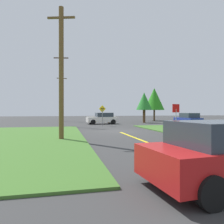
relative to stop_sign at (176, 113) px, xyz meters
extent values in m
plane|color=#363636|center=(-4.59, 2.33, -1.73)|extent=(120.00, 120.00, 0.00)
cube|color=yellow|center=(-4.59, -5.67, -1.72)|extent=(0.20, 14.00, 0.01)
cylinder|color=#9EA0A8|center=(0.00, 0.00, -0.71)|extent=(0.07, 0.07, 2.04)
cube|color=red|center=(0.00, 0.00, 0.38)|extent=(0.72, 0.14, 0.72)
cube|color=navy|center=(6.03, 7.70, -1.09)|extent=(1.84, 4.15, 0.76)
cube|color=#2D3842|center=(6.02, 7.34, -0.41)|extent=(1.59, 2.29, 0.60)
cylinder|color=black|center=(5.20, 9.11, -1.39)|extent=(0.23, 0.68, 0.68)
cylinder|color=black|center=(6.92, 9.08, -1.39)|extent=(0.23, 0.68, 0.68)
cylinder|color=black|center=(5.14, 6.31, -1.39)|extent=(0.23, 0.68, 0.68)
cylinder|color=black|center=(6.87, 6.28, -1.39)|extent=(0.23, 0.68, 0.68)
cube|color=white|center=(-4.16, 13.49, -1.09)|extent=(4.41, 2.28, 0.76)
cube|color=#2D3842|center=(-3.80, 13.52, -0.41)|extent=(2.47, 1.90, 0.60)
cylinder|color=black|center=(-5.54, 12.42, -1.39)|extent=(0.69, 0.27, 0.68)
cylinder|color=black|center=(-5.68, 14.35, -1.39)|extent=(0.69, 0.27, 0.68)
cylinder|color=black|center=(-2.64, 12.63, -1.39)|extent=(0.69, 0.27, 0.68)
cylinder|color=black|center=(-2.78, 14.56, -1.39)|extent=(0.69, 0.27, 0.68)
cylinder|color=black|center=(-6.87, -11.13, -1.39)|extent=(0.70, 0.28, 0.68)
cylinder|color=black|center=(-6.69, -13.06, -1.39)|extent=(0.70, 0.28, 0.68)
cylinder|color=brown|center=(-9.60, -2.48, 2.57)|extent=(0.31, 0.31, 8.61)
cube|color=brown|center=(-9.60, -2.48, 6.19)|extent=(1.76, 0.61, 0.12)
cylinder|color=brown|center=(-9.81, 10.10, 2.83)|extent=(0.26, 0.26, 9.13)
cube|color=brown|center=(-9.81, 10.10, 6.67)|extent=(1.79, 0.43, 0.12)
cylinder|color=brown|center=(-9.87, 22.69, 2.50)|extent=(0.32, 0.32, 8.47)
cube|color=brown|center=(-9.87, 22.69, 6.06)|extent=(1.80, 0.21, 0.12)
cylinder|color=slate|center=(-4.79, 9.36, -0.66)|extent=(0.08, 0.08, 2.15)
cube|color=yellow|center=(-4.79, 9.36, 0.42)|extent=(0.90, 0.19, 0.91)
cube|color=black|center=(-4.79, 9.36, 0.42)|extent=(0.45, 0.12, 0.10)
cylinder|color=brown|center=(2.96, 15.03, -0.70)|extent=(0.42, 0.42, 2.05)
cone|color=#28812B|center=(2.96, 15.03, 1.71)|extent=(2.53, 2.53, 2.79)
cylinder|color=brown|center=(7.35, 20.95, -0.70)|extent=(0.32, 0.32, 2.07)
cone|color=#27841A|center=(7.35, 20.95, 2.44)|extent=(3.82, 3.82, 4.20)
camera|label=1|loc=(-9.39, -16.49, 0.15)|focal=33.75mm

